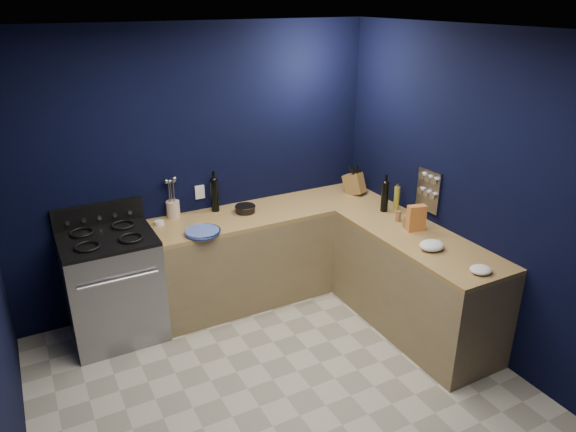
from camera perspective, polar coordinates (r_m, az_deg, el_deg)
floor at (r=4.21m, az=-0.22°, el=-19.03°), size 3.50×3.50×0.02m
ceiling at (r=3.14m, az=-0.30°, el=19.37°), size 3.50×3.50×0.02m
wall_back at (r=5.00m, az=-9.75°, el=5.01°), size 3.50×0.02×2.60m
wall_right at (r=4.51m, az=19.96°, el=1.97°), size 0.02×3.50×2.60m
wall_front at (r=2.33m, az=21.69°, el=-19.23°), size 3.50×0.02×2.60m
cab_back at (r=5.25m, az=-1.75°, el=-4.02°), size 2.30×0.63×0.86m
top_back at (r=5.07m, az=-1.81°, el=0.53°), size 2.30×0.63×0.04m
cab_right at (r=4.83m, az=13.47°, el=-7.24°), size 0.63×1.67×0.86m
top_right at (r=4.63m, az=13.97°, el=-2.40°), size 0.63×1.67×0.04m
gas_range at (r=4.83m, az=-18.29°, el=-7.41°), size 0.76×0.66×0.92m
oven_door at (r=4.57m, az=-17.51°, el=-9.33°), size 0.59×0.02×0.42m
cooktop at (r=4.62m, az=-19.00°, el=-2.30°), size 0.76×0.66×0.03m
backguard at (r=4.86m, az=-19.79°, el=0.16°), size 0.76×0.06×0.20m
spice_panel at (r=4.89m, az=14.92°, el=2.67°), size 0.02×0.28×0.38m
wall_outlet at (r=5.05m, az=-9.50°, el=2.56°), size 0.09×0.02×0.13m
plate_stack at (r=4.58m, az=-9.22°, el=-1.74°), size 0.32×0.32×0.04m
ramekin at (r=4.85m, az=-13.72°, el=-0.72°), size 0.09×0.09×0.03m
utensil_crock at (r=4.97m, az=-12.29°, el=0.73°), size 0.16×0.16×0.15m
wine_bottle_back at (r=5.01m, az=-7.91°, el=2.22°), size 0.10×0.10×0.31m
lemon_basket at (r=4.99m, az=-4.63°, el=0.78°), size 0.24×0.24×0.07m
knife_block at (r=5.47m, az=7.16°, el=3.46°), size 0.20×0.27×0.26m
wine_bottle_right at (r=5.05m, az=10.40°, el=2.02°), size 0.08×0.08×0.28m
oil_bottle at (r=5.10m, az=11.64°, el=1.86°), size 0.05×0.05×0.23m
spice_jar_near at (r=4.75m, az=12.59°, el=-0.69°), size 0.06×0.06×0.10m
spice_jar_far at (r=4.88m, az=11.80°, el=0.00°), size 0.06×0.06×0.10m
crouton_bag at (r=4.69m, az=13.67°, el=-0.22°), size 0.17×0.11×0.23m
towel_front at (r=4.40m, az=15.25°, el=-3.08°), size 0.24×0.22×0.07m
towel_end at (r=4.16m, az=20.09°, el=-5.47°), size 0.21×0.20×0.05m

